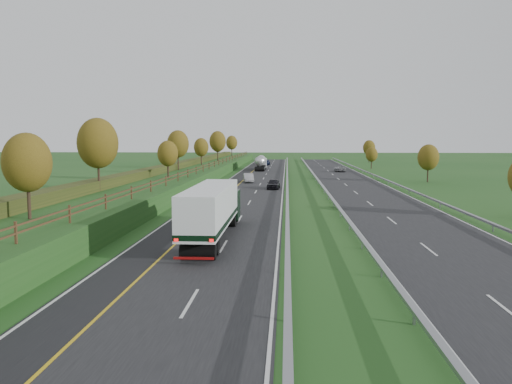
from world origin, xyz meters
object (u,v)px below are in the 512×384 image
car_silver_mid (249,178)px  car_small_far (266,163)px  car_dark_near (274,184)px  road_tanker (261,162)px  box_lorry (213,209)px  car_oncoming (340,169)px

car_silver_mid → car_small_far: bearing=81.7°
car_small_far → car_dark_near: bearing=-81.2°
road_tanker → box_lorry: bearing=-89.4°
car_dark_near → car_silver_mid: 11.90m
road_tanker → car_dark_near: road_tanker is taller
car_small_far → car_silver_mid: bearing=-85.1°
car_small_far → road_tanker: bearing=-85.2°
box_lorry → car_oncoming: bearing=77.4°
car_dark_near → car_small_far: car_dark_near is taller
car_silver_mid → car_oncoming: size_ratio=0.96×
car_dark_near → car_silver_mid: size_ratio=0.95×
box_lorry → road_tanker: bearing=90.6°
car_dark_near → car_oncoming: bearing=74.6°
box_lorry → car_small_far: bearing=90.3°
car_oncoming → car_dark_near: bearing=70.5°
box_lorry → car_silver_mid: box_lorry is taller
box_lorry → car_oncoming: size_ratio=3.36×
road_tanker → car_dark_near: 45.42m
car_dark_near → car_oncoming: 42.69m
road_tanker → car_small_far: road_tanker is taller
box_lorry → car_silver_mid: (-1.15, 49.29, -1.53)m
box_lorry → car_small_far: box_lorry is taller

